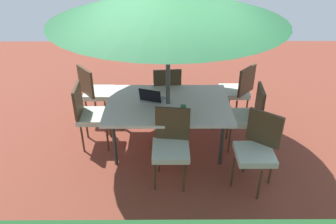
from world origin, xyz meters
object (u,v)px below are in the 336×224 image
laptop (152,98)px  chair_northwest (257,148)px  patio_umbrella (168,3)px  chair_southeast (95,90)px  dining_table (168,106)px  chair_west (248,114)px  chair_southwest (238,89)px  chair_east (90,113)px  chair_south (167,91)px  cup (183,109)px  chair_north (171,144)px

laptop → chair_northwest: bearing=164.4°
patio_umbrella → chair_southeast: bearing=-32.5°
dining_table → chair_northwest: bearing=142.8°
chair_west → laptop: (1.38, -0.10, 0.22)m
chair_northwest → dining_table: bearing=179.9°
chair_west → chair_northwest: (0.05, 0.80, 0.00)m
chair_southeast → chair_southwest: (-2.35, -0.03, 0.00)m
chair_east → chair_south: same height
patio_umbrella → chair_northwest: (-1.10, 0.83, -1.55)m
chair_east → laptop: size_ratio=2.56×
patio_umbrella → chair_west: size_ratio=3.01×
chair_northwest → cup: chair_northwest is taller
chair_southwest → cup: (0.95, 1.06, 0.23)m
chair_west → laptop: size_ratio=2.56×
chair_southwest → chair_south: size_ratio=1.00×
chair_east → chair_west: same height
dining_table → chair_south: 0.76m
chair_west → chair_south: same height
chair_east → chair_south: size_ratio=1.00×
chair_southeast → chair_southwest: size_ratio=1.00×
dining_table → chair_north: size_ratio=1.79×
chair_north → chair_south: (0.06, -1.49, 0.00)m
chair_north → laptop: chair_north is taller
patio_umbrella → chair_north: size_ratio=3.01×
chair_northwest → patio_umbrella: bearing=179.9°
patio_umbrella → chair_south: patio_umbrella is taller
dining_table → cup: 0.35m
dining_table → patio_umbrella: patio_umbrella is taller
chair_north → chair_southeast: bearing=136.1°
chair_southeast → chair_northwest: size_ratio=1.00×
chair_east → chair_west: bearing=-94.1°
chair_southwest → dining_table: bearing=-12.9°
dining_table → chair_southeast: bearing=-32.5°
chair_southeast → chair_north: same height
chair_north → chair_east: same height
chair_west → chair_southwest: bearing=-176.0°
chair_north → chair_west: bearing=39.5°
chair_southwest → cup: 1.44m
chair_southeast → chair_west: bearing=-148.1°
chair_southwest → chair_northwest: size_ratio=1.00×
dining_table → chair_northwest: 1.38m
patio_umbrella → laptop: bearing=-18.2°
chair_southeast → chair_west: same height
chair_west → laptop: bearing=-89.7°
laptop → cup: 0.55m
dining_table → chair_south: (0.02, -0.75, -0.12)m
patio_umbrella → chair_north: 1.72m
chair_south → patio_umbrella: bearing=86.5°
laptop → chair_southeast: bearing=-16.6°
chair_west → chair_southeast: bearing=-104.0°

